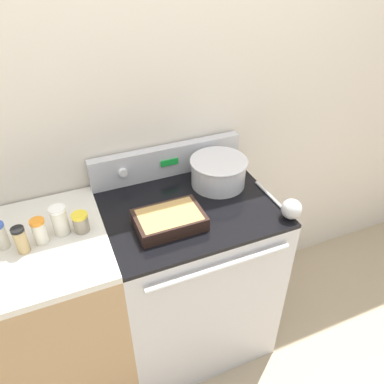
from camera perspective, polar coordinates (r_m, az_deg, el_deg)
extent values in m
plane|color=tan|center=(2.26, 3.06, -26.41)|extent=(12.00, 12.00, 0.00)
cube|color=beige|center=(1.83, -4.69, 11.44)|extent=(8.00, 0.05, 2.50)
cube|color=#BCBCC1|center=(2.04, -0.36, -13.00)|extent=(0.78, 0.62, 0.94)
cube|color=black|center=(1.71, -0.42, -2.32)|extent=(0.78, 0.62, 0.02)
cylinder|color=silver|center=(1.53, 4.40, -11.34)|extent=(0.64, 0.02, 0.02)
cube|color=#BCBCC1|center=(1.88, -3.78, 4.78)|extent=(0.78, 0.05, 0.16)
cylinder|color=white|center=(1.80, -10.44, 2.94)|extent=(0.04, 0.02, 0.04)
cylinder|color=white|center=(1.93, 3.14, 5.88)|extent=(0.04, 0.02, 0.04)
cube|color=green|center=(1.85, -3.45, 4.52)|extent=(0.09, 0.01, 0.03)
cube|color=tan|center=(1.98, -20.73, -18.18)|extent=(0.64, 0.62, 0.94)
cube|color=silver|center=(1.64, -24.25, -7.87)|extent=(0.64, 0.62, 0.03)
cylinder|color=silver|center=(1.81, 4.04, 3.05)|extent=(0.26, 0.26, 0.14)
torus|color=silver|center=(1.78, 4.13, 4.75)|extent=(0.28, 0.28, 0.01)
cylinder|color=beige|center=(1.79, 4.11, 4.39)|extent=(0.24, 0.24, 0.02)
cube|color=black|center=(1.58, -3.48, -4.28)|extent=(0.29, 0.19, 0.06)
cube|color=#B2894C|center=(1.57, -3.50, -3.90)|extent=(0.25, 0.17, 0.03)
cylinder|color=#B7B7B7|center=(1.78, 12.13, -0.90)|extent=(0.01, 0.28, 0.01)
sphere|color=#B7B7B7|center=(1.66, 14.93, -2.52)|extent=(0.09, 0.09, 0.09)
cylinder|color=gray|center=(1.59, -16.55, -4.63)|extent=(0.06, 0.06, 0.07)
cylinder|color=yellow|center=(1.57, -16.81, -3.45)|extent=(0.07, 0.07, 0.01)
cylinder|color=beige|center=(1.60, -19.46, -4.28)|extent=(0.06, 0.06, 0.11)
cylinder|color=white|center=(1.56, -19.91, -2.49)|extent=(0.07, 0.07, 0.01)
cylinder|color=beige|center=(1.58, -22.14, -5.73)|extent=(0.05, 0.05, 0.10)
cylinder|color=orange|center=(1.55, -22.58, -4.19)|extent=(0.06, 0.06, 0.01)
cylinder|color=tan|center=(1.57, -24.58, -6.82)|extent=(0.05, 0.05, 0.10)
cylinder|color=black|center=(1.53, -25.10, -5.24)|extent=(0.05, 0.05, 0.01)
cylinder|color=beige|center=(1.62, -27.11, -6.09)|extent=(0.05, 0.05, 0.10)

